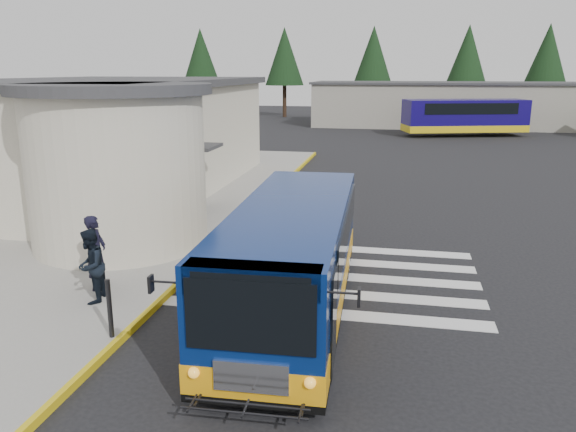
% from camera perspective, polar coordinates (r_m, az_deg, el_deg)
% --- Properties ---
extents(ground, '(140.00, 140.00, 0.00)m').
position_cam_1_polar(ground, '(15.82, 6.00, -5.16)').
color(ground, black).
rests_on(ground, ground).
extents(sidewalk, '(10.00, 34.00, 0.15)m').
position_cam_1_polar(sidewalk, '(22.09, -16.85, 0.22)').
color(sidewalk, gray).
rests_on(sidewalk, ground).
extents(curb_strip, '(0.12, 34.00, 0.16)m').
position_cam_1_polar(curb_strip, '(20.27, -4.38, -0.43)').
color(curb_strip, gold).
rests_on(curb_strip, ground).
extents(station_building, '(12.70, 18.70, 4.80)m').
position_cam_1_polar(station_building, '(25.04, -17.93, 7.59)').
color(station_building, '#BFB7A1').
rests_on(station_building, ground).
extents(crosswalk, '(8.00, 5.35, 0.01)m').
position_cam_1_polar(crosswalk, '(15.12, 3.82, -6.04)').
color(crosswalk, silver).
rests_on(crosswalk, ground).
extents(depot_building, '(26.40, 8.40, 4.20)m').
position_cam_1_polar(depot_building, '(57.13, 16.25, 10.84)').
color(depot_building, gray).
rests_on(depot_building, ground).
extents(tree_line, '(58.40, 4.40, 10.00)m').
position_cam_1_polar(tree_line, '(65.05, 16.24, 15.36)').
color(tree_line, black).
rests_on(tree_line, ground).
extents(transit_bus, '(3.24, 8.97, 2.51)m').
position_cam_1_polar(transit_bus, '(12.43, 0.40, -4.81)').
color(transit_bus, navy).
rests_on(transit_bus, ground).
extents(pedestrian_a, '(0.54, 0.73, 1.84)m').
position_cam_1_polar(pedestrian_a, '(14.32, -18.91, -3.52)').
color(pedestrian_a, black).
rests_on(pedestrian_a, sidewalk).
extents(pedestrian_b, '(0.79, 0.94, 1.73)m').
position_cam_1_polar(pedestrian_b, '(13.57, -19.43, -4.82)').
color(pedestrian_b, black).
rests_on(pedestrian_b, sidewalk).
extents(bollard, '(0.10, 0.10, 1.22)m').
position_cam_1_polar(bollard, '(11.79, -17.66, -8.94)').
color(bollard, black).
rests_on(bollard, sidewalk).
extents(far_bus_a, '(10.32, 5.45, 2.56)m').
position_cam_1_polar(far_bus_a, '(49.07, 17.50, 9.70)').
color(far_bus_a, '#100650').
rests_on(far_bus_a, ground).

